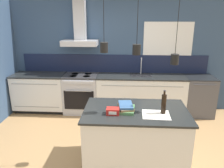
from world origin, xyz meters
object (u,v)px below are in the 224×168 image
(dishwasher, at_px, (198,96))
(red_supply_box, at_px, (113,111))
(bottle_on_island, at_px, (164,104))
(book_stack, at_px, (126,108))
(oven_range, at_px, (82,93))

(dishwasher, xyz_separation_m, red_supply_box, (-1.87, -2.07, 0.50))
(dishwasher, relative_size, red_supply_box, 5.04)
(dishwasher, xyz_separation_m, bottle_on_island, (-1.16, -2.01, 0.60))
(bottle_on_island, height_order, book_stack, bottle_on_island)
(book_stack, bearing_deg, dishwasher, 49.06)
(bottle_on_island, relative_size, red_supply_box, 1.91)
(bottle_on_island, xyz_separation_m, red_supply_box, (-0.70, -0.06, -0.10))
(dishwasher, height_order, book_stack, book_stack)
(oven_range, xyz_separation_m, book_stack, (1.05, -1.94, 0.50))
(book_stack, height_order, red_supply_box, book_stack)
(oven_range, xyz_separation_m, bottle_on_island, (1.57, -2.01, 0.60))
(red_supply_box, bearing_deg, oven_range, 112.82)
(dishwasher, height_order, bottle_on_island, bottle_on_island)
(oven_range, bearing_deg, dishwasher, 0.09)
(bottle_on_island, distance_m, red_supply_box, 0.71)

